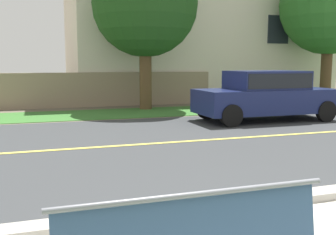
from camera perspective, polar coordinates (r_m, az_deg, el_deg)
ground_plane at (r=10.17m, az=-6.32°, el=-2.29°), size 140.00×140.00×0.00m
curb_edge at (r=4.96m, az=8.11°, el=-12.47°), size 44.00×0.30×0.11m
street_asphalt at (r=8.74m, az=-4.21°, el=-3.90°), size 52.00×8.00×0.01m
road_centre_line at (r=8.74m, az=-4.21°, el=-3.86°), size 48.00×0.14×0.01m
far_verge_grass at (r=14.13m, az=-9.84°, el=0.47°), size 48.00×2.80×0.02m
car_navy_near at (r=12.70m, az=13.77°, el=3.40°), size 4.30×1.86×1.54m
garden_wall at (r=16.56m, az=-15.50°, el=3.76°), size 13.00×0.36×1.40m
house_across_street at (r=21.38m, az=3.91°, el=12.06°), size 13.84×6.91×6.69m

